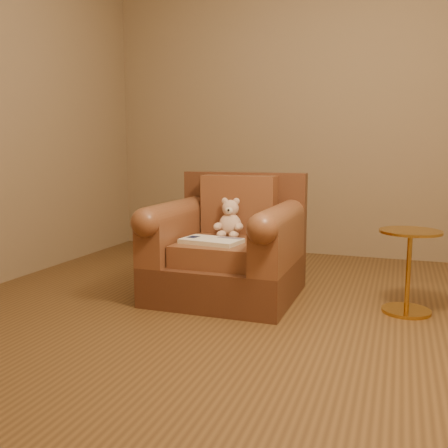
% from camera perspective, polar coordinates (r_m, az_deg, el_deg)
% --- Properties ---
extents(floor, '(4.00, 4.00, 0.00)m').
position_cam_1_polar(floor, '(2.92, 3.81, -10.98)').
color(floor, brown).
rests_on(floor, ground).
extents(room, '(4.02, 4.02, 2.71)m').
position_cam_1_polar(room, '(2.85, 4.18, 23.53)').
color(room, '#8B7456').
rests_on(room, ground).
extents(armchair, '(0.91, 0.86, 0.81)m').
position_cam_1_polar(armchair, '(3.34, 0.49, -2.90)').
color(armchair, '#57301D').
rests_on(armchair, floor).
extents(teddy_bear, '(0.19, 0.22, 0.27)m').
position_cam_1_polar(teddy_bear, '(3.38, 0.66, 0.26)').
color(teddy_bear, beige).
rests_on(teddy_bear, armchair).
extents(guidebook, '(0.40, 0.27, 0.03)m').
position_cam_1_polar(guidebook, '(3.15, -1.45, -1.94)').
color(guidebook, beige).
rests_on(guidebook, armchair).
extents(side_table, '(0.36, 0.36, 0.50)m').
position_cam_1_polar(side_table, '(3.18, 20.34, -4.81)').
color(side_table, gold).
rests_on(side_table, floor).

